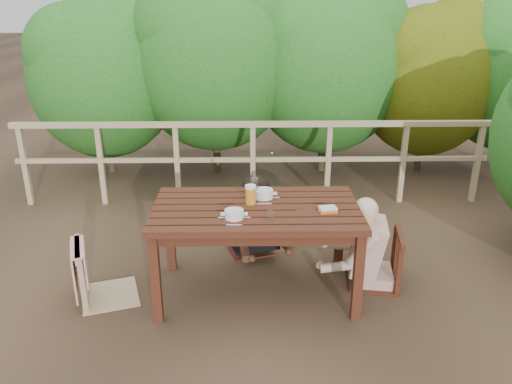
{
  "coord_description": "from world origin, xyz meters",
  "views": [
    {
      "loc": [
        -0.07,
        -3.81,
        2.41
      ],
      "look_at": [
        0.0,
        0.05,
        0.9
      ],
      "focal_mm": 36.01,
      "sensor_mm": 36.0,
      "label": 1
    }
  ],
  "objects_px": {
    "diner_right": "(383,215)",
    "bottle": "(254,186)",
    "chair_right": "(377,236)",
    "soup_near": "(234,215)",
    "woman": "(250,190)",
    "butter_tub": "(328,211)",
    "table": "(256,251)",
    "chair_far": "(250,211)",
    "tumbler": "(271,216)",
    "soup_far": "(264,194)",
    "beer_glass": "(251,195)",
    "chair_left": "(104,246)"
  },
  "relations": [
    {
      "from": "chair_right",
      "to": "woman",
      "type": "relative_size",
      "value": 0.72
    },
    {
      "from": "soup_far",
      "to": "chair_far",
      "type": "bearing_deg",
      "value": 101.2
    },
    {
      "from": "chair_right",
      "to": "soup_near",
      "type": "relative_size",
      "value": 3.63
    },
    {
      "from": "chair_right",
      "to": "tumbler",
      "type": "xyz_separation_m",
      "value": [
        -0.94,
        -0.36,
        0.36
      ]
    },
    {
      "from": "chair_far",
      "to": "chair_left",
      "type": "bearing_deg",
      "value": -163.85
    },
    {
      "from": "bottle",
      "to": "butter_tub",
      "type": "height_order",
      "value": "bottle"
    },
    {
      "from": "soup_far",
      "to": "beer_glass",
      "type": "xyz_separation_m",
      "value": [
        -0.11,
        -0.12,
        0.04
      ]
    },
    {
      "from": "woman",
      "to": "tumbler",
      "type": "xyz_separation_m",
      "value": [
        0.15,
        -1.0,
        0.18
      ]
    },
    {
      "from": "table",
      "to": "woman",
      "type": "height_order",
      "value": "woman"
    },
    {
      "from": "chair_far",
      "to": "bottle",
      "type": "distance_m",
      "value": 0.78
    },
    {
      "from": "woman",
      "to": "tumbler",
      "type": "bearing_deg",
      "value": 80.52
    },
    {
      "from": "woman",
      "to": "butter_tub",
      "type": "relative_size",
      "value": 9.41
    },
    {
      "from": "soup_near",
      "to": "chair_far",
      "type": "bearing_deg",
      "value": 82.54
    },
    {
      "from": "soup_near",
      "to": "bottle",
      "type": "distance_m",
      "value": 0.42
    },
    {
      "from": "chair_far",
      "to": "bottle",
      "type": "height_order",
      "value": "bottle"
    },
    {
      "from": "chair_far",
      "to": "chair_right",
      "type": "relative_size",
      "value": 0.93
    },
    {
      "from": "diner_right",
      "to": "butter_tub",
      "type": "relative_size",
      "value": 9.68
    },
    {
      "from": "diner_right",
      "to": "beer_glass",
      "type": "distance_m",
      "value": 1.14
    },
    {
      "from": "soup_far",
      "to": "tumbler",
      "type": "distance_m",
      "value": 0.42
    },
    {
      "from": "chair_left",
      "to": "bottle",
      "type": "relative_size",
      "value": 3.58
    },
    {
      "from": "beer_glass",
      "to": "tumbler",
      "type": "distance_m",
      "value": 0.34
    },
    {
      "from": "table",
      "to": "butter_tub",
      "type": "relative_size",
      "value": 12.44
    },
    {
      "from": "chair_left",
      "to": "table",
      "type": "bearing_deg",
      "value": -105.1
    },
    {
      "from": "butter_tub",
      "to": "woman",
      "type": "bearing_deg",
      "value": 114.85
    },
    {
      "from": "chair_right",
      "to": "diner_right",
      "type": "xyz_separation_m",
      "value": [
        0.03,
        0.0,
        0.2
      ]
    },
    {
      "from": "diner_right",
      "to": "woman",
      "type": "bearing_deg",
      "value": 69.27
    },
    {
      "from": "chair_far",
      "to": "soup_far",
      "type": "height_order",
      "value": "soup_far"
    },
    {
      "from": "diner_right",
      "to": "beer_glass",
      "type": "height_order",
      "value": "diner_right"
    },
    {
      "from": "table",
      "to": "soup_near",
      "type": "bearing_deg",
      "value": -128.61
    },
    {
      "from": "beer_glass",
      "to": "chair_left",
      "type": "bearing_deg",
      "value": -173.9
    },
    {
      "from": "woman",
      "to": "butter_tub",
      "type": "distance_m",
      "value": 1.1
    },
    {
      "from": "chair_right",
      "to": "woman",
      "type": "distance_m",
      "value": 1.28
    },
    {
      "from": "woman",
      "to": "diner_right",
      "type": "relative_size",
      "value": 0.97
    },
    {
      "from": "chair_far",
      "to": "soup_near",
      "type": "distance_m",
      "value": 1.06
    },
    {
      "from": "chair_far",
      "to": "woman",
      "type": "relative_size",
      "value": 0.66
    },
    {
      "from": "table",
      "to": "chair_right",
      "type": "relative_size",
      "value": 1.85
    },
    {
      "from": "bottle",
      "to": "tumbler",
      "type": "bearing_deg",
      "value": -72.43
    },
    {
      "from": "beer_glass",
      "to": "bottle",
      "type": "relative_size",
      "value": 0.65
    },
    {
      "from": "diner_right",
      "to": "bottle",
      "type": "bearing_deg",
      "value": 98.27
    },
    {
      "from": "butter_tub",
      "to": "bottle",
      "type": "bearing_deg",
      "value": 145.57
    },
    {
      "from": "table",
      "to": "chair_far",
      "type": "height_order",
      "value": "chair_far"
    },
    {
      "from": "beer_glass",
      "to": "diner_right",
      "type": "bearing_deg",
      "value": 3.35
    },
    {
      "from": "diner_right",
      "to": "butter_tub",
      "type": "bearing_deg",
      "value": 125.52
    },
    {
      "from": "chair_left",
      "to": "beer_glass",
      "type": "distance_m",
      "value": 1.27
    },
    {
      "from": "woman",
      "to": "diner_right",
      "type": "height_order",
      "value": "diner_right"
    },
    {
      "from": "chair_far",
      "to": "chair_right",
      "type": "distance_m",
      "value": 1.26
    },
    {
      "from": "woman",
      "to": "diner_right",
      "type": "bearing_deg",
      "value": 132.14
    },
    {
      "from": "table",
      "to": "soup_near",
      "type": "relative_size",
      "value": 6.72
    },
    {
      "from": "chair_far",
      "to": "tumbler",
      "type": "height_order",
      "value": "tumbler"
    },
    {
      "from": "table",
      "to": "chair_right",
      "type": "bearing_deg",
      "value": 7.63
    }
  ]
}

